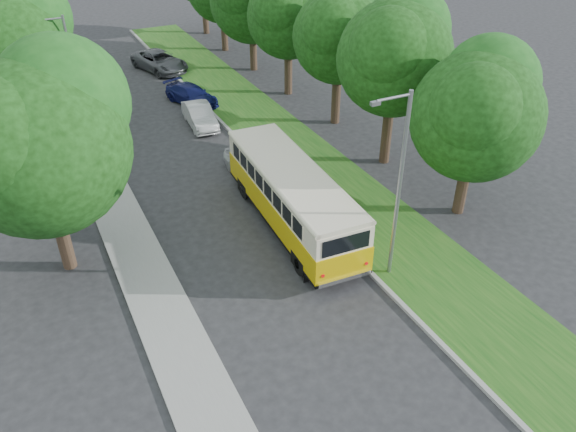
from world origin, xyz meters
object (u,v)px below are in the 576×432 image
car_grey (160,61)px  vintage_bus (292,198)px  lamppost_near (398,183)px  car_blue (191,95)px  lamppost_far (73,77)px  car_white (200,116)px  car_silver (249,165)px

car_grey → vintage_bus: bearing=-108.3°
lamppost_near → car_grey: 29.91m
vintage_bus → car_blue: size_ratio=2.30×
car_blue → car_grey: (0.00, 7.93, 0.11)m
lamppost_far → lamppost_near: bearing=-64.3°
lamppost_near → lamppost_far: bearing=115.7°
car_white → car_blue: bearing=83.6°
lamppost_near → vintage_bus: size_ratio=0.78×
vintage_bus → lamppost_near: bearing=-66.3°
car_grey → lamppost_far: bearing=-141.3°
car_silver → car_grey: 19.31m
lamppost_far → vintage_bus: 15.43m
car_white → car_grey: bearing=90.8°
lamppost_near → car_silver: lamppost_near is taller
vintage_bus → car_blue: (0.69, 16.74, -0.88)m
car_silver → lamppost_far: bearing=127.2°
car_blue → car_grey: car_grey is taller
car_white → car_silver: bearing=-84.3°
lamppost_far → car_silver: (7.16, -8.14, -3.44)m
car_blue → car_grey: 7.93m
vintage_bus → car_silver: (0.15, 5.36, -0.85)m
lamppost_far → car_silver: lamppost_far is taller
lamppost_near → car_blue: size_ratio=1.79×
car_white → car_grey: 11.81m
car_white → car_blue: (0.73, 3.86, -0.04)m
vintage_bus → car_grey: vintage_bus is taller
car_silver → car_white: 7.52m
car_white → vintage_bus: bearing=-85.5°
lamppost_near → lamppost_far: 20.53m
lamppost_near → vintage_bus: lamppost_near is taller
lamppost_near → car_grey: lamppost_near is taller
car_silver → lamppost_near: bearing=-84.6°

